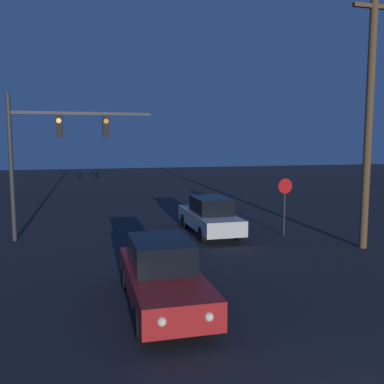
% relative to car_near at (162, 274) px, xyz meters
% --- Properties ---
extents(car_near, '(1.75, 4.89, 1.61)m').
position_rel_car_near_xyz_m(car_near, '(0.00, 0.00, 0.00)').
color(car_near, '#B21E1E').
rests_on(car_near, ground_plane).
extents(car_far, '(1.72, 4.88, 1.61)m').
position_rel_car_near_xyz_m(car_far, '(3.55, 7.40, 0.00)').
color(car_far, beige).
rests_on(car_far, ground_plane).
extents(traffic_signal_mast, '(5.64, 0.30, 5.77)m').
position_rel_car_near_xyz_m(traffic_signal_mast, '(-2.87, 8.24, 3.11)').
color(traffic_signal_mast, '#2D2D2D').
rests_on(traffic_signal_mast, ground_plane).
extents(stop_sign, '(0.63, 0.07, 2.41)m').
position_rel_car_near_xyz_m(stop_sign, '(6.52, 6.35, 0.87)').
color(stop_sign, '#2D2D2D').
rests_on(stop_sign, ground_plane).
extents(utility_pole, '(1.68, 0.28, 9.63)m').
position_rel_car_near_xyz_m(utility_pole, '(8.36, 3.61, 4.19)').
color(utility_pole, brown).
rests_on(utility_pole, ground_plane).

